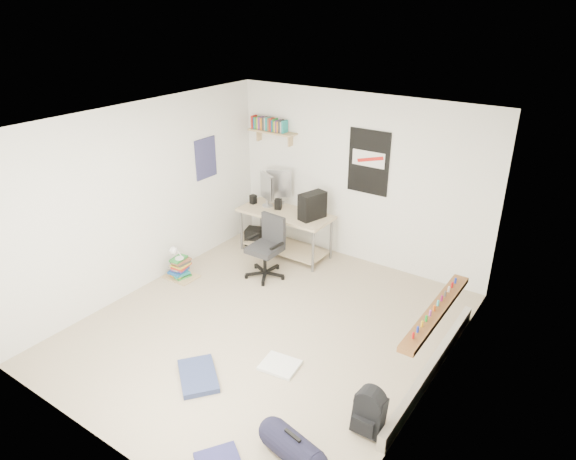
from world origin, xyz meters
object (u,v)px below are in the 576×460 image
Objects in this scene: backpack at (369,414)px; duffel_bag at (293,447)px; desk at (285,232)px; office_chair at (265,245)px; book_stack at (180,268)px.

duffel_bag is (-0.40, -0.66, -0.06)m from backpack.
desk is at bearing 134.75° from backpack.
office_chair reaches higher than desk.
duffel_bag is 1.11× the size of book_stack.
duffel_bag is at bearing -29.17° from book_stack.
duffel_bag is (2.30, -3.19, -0.22)m from desk.
office_chair is 1.94× the size of book_stack.
book_stack is at bearing 160.95° from backpack.
office_chair is 1.25m from book_stack.
office_chair is at bearing 142.78° from backpack.
book_stack is at bearing -138.58° from office_chair.
duffel_bag is 3.55m from book_stack.
book_stack is at bearing -136.67° from desk.
backpack is at bearing -29.77° from office_chair.
duffel_bag reaches higher than book_stack.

